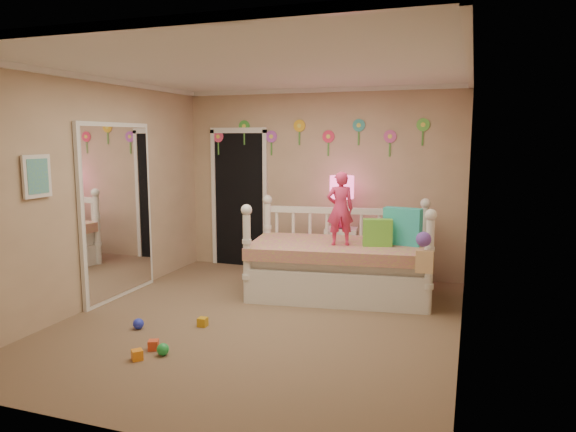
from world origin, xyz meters
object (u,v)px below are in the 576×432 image
at_px(daybed, 340,248).
at_px(child, 340,209).
at_px(table_lamp, 342,194).
at_px(nightstand, 341,254).

relative_size(daybed, child, 2.49).
bearing_deg(child, daybed, -97.45).
distance_m(daybed, table_lamp, 0.94).
height_order(nightstand, table_lamp, table_lamp).
relative_size(child, table_lamp, 1.23).
height_order(daybed, nightstand, daybed).
bearing_deg(table_lamp, nightstand, 104.04).
distance_m(daybed, child, 0.52).
xyz_separation_m(daybed, nightstand, (-0.16, 0.72, -0.23)).
distance_m(daybed, nightstand, 0.77).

